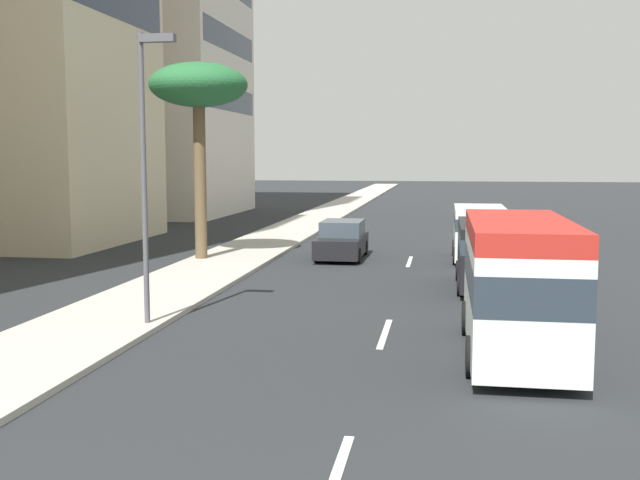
{
  "coord_description": "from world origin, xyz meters",
  "views": [
    {
      "loc": [
        -5.21,
        -1.43,
        4.45
      ],
      "look_at": [
        16.5,
        2.14,
        2.01
      ],
      "focal_mm": 42.73,
      "sensor_mm": 36.0,
      "label": 1
    }
  ],
  "objects_px": {
    "car_lead": "(342,241)",
    "palm_tree": "(199,90)",
    "van_fourth": "(480,230)",
    "minibus_second": "(518,282)",
    "van_third": "(490,251)",
    "street_lamp": "(147,148)"
  },
  "relations": [
    {
      "from": "street_lamp",
      "to": "minibus_second",
      "type": "bearing_deg",
      "value": -97.6
    },
    {
      "from": "car_lead",
      "to": "van_third",
      "type": "distance_m",
      "value": 9.01
    },
    {
      "from": "minibus_second",
      "to": "palm_tree",
      "type": "relative_size",
      "value": 0.79
    },
    {
      "from": "car_lead",
      "to": "palm_tree",
      "type": "height_order",
      "value": "palm_tree"
    },
    {
      "from": "minibus_second",
      "to": "van_third",
      "type": "relative_size",
      "value": 1.25
    },
    {
      "from": "minibus_second",
      "to": "van_third",
      "type": "xyz_separation_m",
      "value": [
        8.72,
        0.09,
        -0.39
      ]
    },
    {
      "from": "van_fourth",
      "to": "street_lamp",
      "type": "distance_m",
      "value": 17.31
    },
    {
      "from": "car_lead",
      "to": "palm_tree",
      "type": "distance_m",
      "value": 8.8
    },
    {
      "from": "van_third",
      "to": "palm_tree",
      "type": "bearing_deg",
      "value": 67.88
    },
    {
      "from": "palm_tree",
      "to": "street_lamp",
      "type": "xyz_separation_m",
      "value": [
        -12.25,
        -2.67,
        -2.51
      ]
    },
    {
      "from": "car_lead",
      "to": "street_lamp",
      "type": "xyz_separation_m",
      "value": [
        -14.28,
        3.05,
        3.86
      ]
    },
    {
      "from": "minibus_second",
      "to": "palm_tree",
      "type": "height_order",
      "value": "palm_tree"
    },
    {
      "from": "van_third",
      "to": "street_lamp",
      "type": "bearing_deg",
      "value": 129.91
    },
    {
      "from": "minibus_second",
      "to": "palm_tree",
      "type": "bearing_deg",
      "value": 41.09
    },
    {
      "from": "van_third",
      "to": "street_lamp",
      "type": "height_order",
      "value": "street_lamp"
    },
    {
      "from": "car_lead",
      "to": "van_fourth",
      "type": "relative_size",
      "value": 0.92
    },
    {
      "from": "palm_tree",
      "to": "van_fourth",
      "type": "bearing_deg",
      "value": -79.18
    },
    {
      "from": "minibus_second",
      "to": "van_third",
      "type": "bearing_deg",
      "value": 0.59
    },
    {
      "from": "car_lead",
      "to": "van_fourth",
      "type": "distance_m",
      "value": 5.9
    },
    {
      "from": "car_lead",
      "to": "van_fourth",
      "type": "bearing_deg",
      "value": 91.76
    },
    {
      "from": "minibus_second",
      "to": "van_third",
      "type": "height_order",
      "value": "minibus_second"
    },
    {
      "from": "palm_tree",
      "to": "car_lead",
      "type": "bearing_deg",
      "value": -70.41
    }
  ]
}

